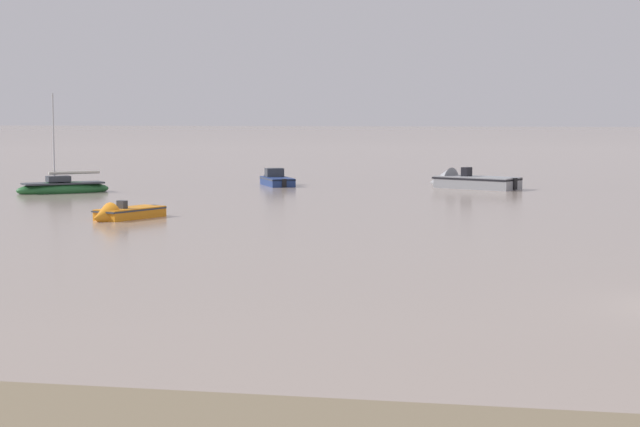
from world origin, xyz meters
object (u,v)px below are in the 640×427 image
motorboat_moored_3 (121,215)px  motorboat_moored_6 (465,183)px  motorboat_moored_2 (275,181)px  sailboat_moored_0 (63,188)px

motorboat_moored_3 → motorboat_moored_6: size_ratio=0.64×
motorboat_moored_2 → motorboat_moored_6: 13.67m
motorboat_moored_2 → motorboat_moored_3: size_ratio=1.11×
motorboat_moored_6 → motorboat_moored_2: bearing=24.4°
sailboat_moored_0 → motorboat_moored_3: sailboat_moored_0 is taller
motorboat_moored_2 → sailboat_moored_0: size_ratio=0.73×
motorboat_moored_3 → motorboat_moored_6: motorboat_moored_6 is taller
motorboat_moored_2 → sailboat_moored_0: sailboat_moored_0 is taller
motorboat_moored_6 → sailboat_moored_0: bearing=46.9°
motorboat_moored_3 → sailboat_moored_0: bearing=-123.4°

